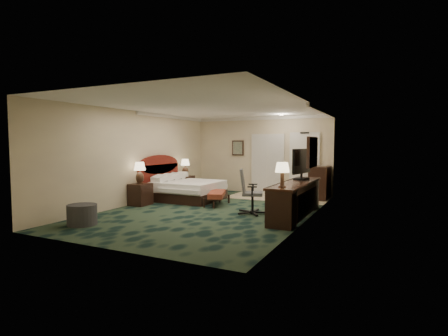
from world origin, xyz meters
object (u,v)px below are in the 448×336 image
at_px(minibar, 320,183).
at_px(nightstand_far, 184,185).
at_px(nightstand_near, 140,194).
at_px(lamp_near, 140,173).
at_px(tv, 302,164).
at_px(bed_bench, 217,198).
at_px(bed, 189,191).
at_px(desk, 296,199).
at_px(lamp_far, 185,167).
at_px(desk_chair, 253,192).
at_px(ottoman, 82,215).

bearing_deg(minibar, nightstand_far, -166.21).
distance_m(nightstand_near, lamp_near, 0.62).
distance_m(lamp_near, tv, 4.50).
bearing_deg(nightstand_far, lamp_near, -90.12).
bearing_deg(bed_bench, nightstand_far, 123.90).
bearing_deg(bed, tv, -5.76).
xyz_separation_m(nightstand_far, desk, (4.39, -1.94, 0.09)).
bearing_deg(bed_bench, nightstand_near, -175.94).
distance_m(nightstand_near, tv, 4.59).
bearing_deg(bed, minibar, 28.89).
xyz_separation_m(lamp_near, lamp_far, (0.02, 2.37, 0.01)).
height_order(tv, desk_chair, tv).
height_order(bed, nightstand_far, nightstand_far).
bearing_deg(ottoman, bed_bench, 66.20).
relative_size(desk_chair, minibar, 1.08).
bearing_deg(nightstand_near, lamp_near, -66.50).
distance_m(bed, lamp_near, 1.71).
relative_size(bed, nightstand_far, 2.88).
bearing_deg(nightstand_far, bed, -51.02).
bearing_deg(desk, lamp_far, 155.58).
distance_m(lamp_far, ottoman, 4.92).
height_order(bed_bench, desk, desk).
xyz_separation_m(bed_bench, minibar, (2.43, 2.45, 0.33)).
height_order(nightstand_near, desk, desk).
distance_m(nightstand_near, nightstand_far, 2.31).
bearing_deg(nightstand_far, desk, -23.86).
relative_size(nightstand_far, bed_bench, 0.56).
bearing_deg(ottoman, bed, 85.54).
xyz_separation_m(ottoman, tv, (3.92, 3.51, 1.01)).
relative_size(lamp_near, tv, 0.61).
distance_m(desk, desk_chair, 1.07).
xyz_separation_m(bed_bench, ottoman, (-1.52, -3.44, 0.03)).
height_order(nightstand_near, lamp_near, lamp_near).
relative_size(bed, ottoman, 2.99).
bearing_deg(nightstand_near, lamp_far, 89.22).
height_order(nightstand_near, nightstand_far, nightstand_far).
distance_m(lamp_near, bed_bench, 2.31).
height_order(desk_chair, minibar, desk_chair).
bearing_deg(nightstand_far, minibar, 13.79).
bearing_deg(lamp_far, desk_chair, -32.72).
xyz_separation_m(lamp_far, minibar, (4.38, 1.04, -0.42)).
relative_size(nightstand_far, lamp_far, 1.12).
xyz_separation_m(lamp_near, tv, (4.37, 1.03, 0.31)).
height_order(lamp_near, ottoman, lamp_near).
bearing_deg(nightstand_far, ottoman, -84.63).
relative_size(lamp_far, desk, 0.20).
relative_size(desk, tv, 2.86).
bearing_deg(lamp_far, desk, -24.42).
bearing_deg(nightstand_near, bed, 60.83).
xyz_separation_m(lamp_near, desk_chair, (3.34, 0.24, -0.36)).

